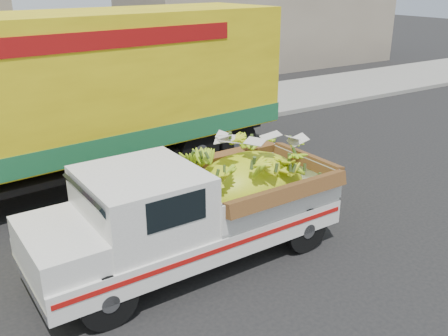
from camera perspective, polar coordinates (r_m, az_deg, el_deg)
ground at (r=7.70m, az=-8.46°, el=-14.87°), size 100.00×100.00×0.00m
curb at (r=13.92m, az=-21.05°, el=1.16°), size 60.00×0.25×0.15m
sidewalk at (r=15.89m, az=-22.75°, el=3.30°), size 60.00×4.00×0.14m
building_right at (r=27.46m, az=4.17°, el=17.98°), size 14.00×6.00×6.00m
pickup_truck at (r=8.28m, az=-1.72°, el=-4.10°), size 5.17×2.01×1.79m
semi_trailer at (r=10.98m, az=-21.45°, el=7.20°), size 12.04×3.65×3.80m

